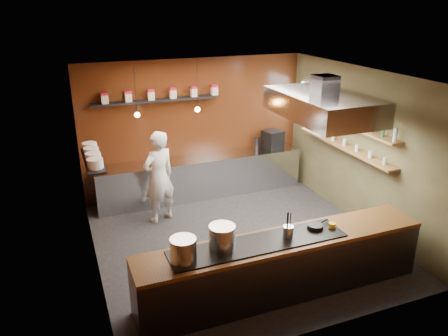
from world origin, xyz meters
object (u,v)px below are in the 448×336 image
extractor_hood (323,105)px  chef (159,177)px  stockpot_large (183,250)px  stockpot_small (222,237)px  espresso_machine (273,139)px

extractor_hood → chef: (-2.43, 1.74, -1.58)m
stockpot_large → stockpot_small: bearing=11.5°
extractor_hood → stockpot_large: 3.39m
stockpot_large → chef: size_ratio=0.19×
extractor_hood → stockpot_small: extractor_hood is taller
extractor_hood → chef: size_ratio=1.08×
extractor_hood → stockpot_large: size_ratio=5.78×
stockpot_large → espresso_machine: size_ratio=0.85×
stockpot_large → espresso_machine: (3.31, 3.89, -0.01)m
espresso_machine → extractor_hood: bearing=-114.7°
chef → stockpot_large: bearing=60.6°
extractor_hood → espresso_machine: size_ratio=4.92×
stockpot_large → chef: (0.39, 3.00, -0.18)m
extractor_hood → espresso_machine: extractor_hood is taller
stockpot_large → chef: 3.03m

